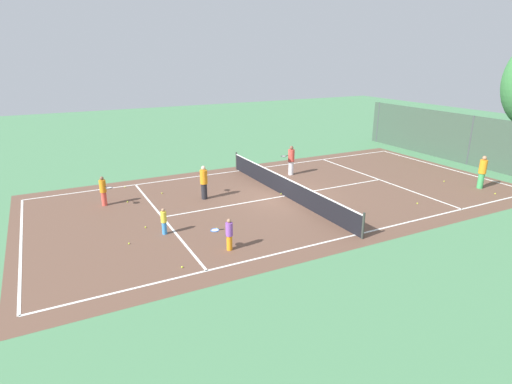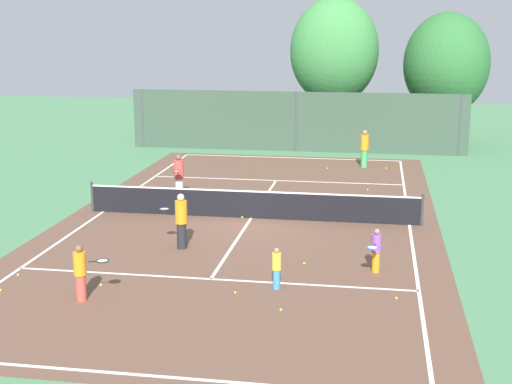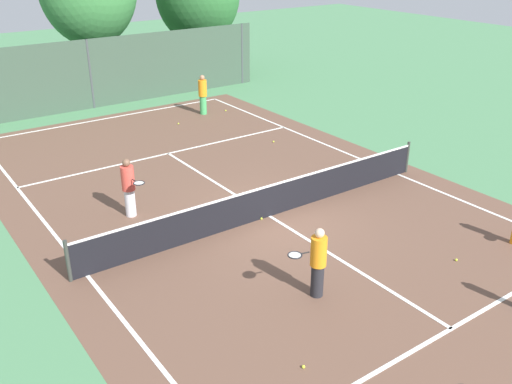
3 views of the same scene
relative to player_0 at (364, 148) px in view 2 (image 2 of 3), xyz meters
name	(u,v)px [view 2 (image 2 of 3)]	position (x,y,z in m)	size (l,w,h in m)	color
ground_plane	(251,218)	(-3.73, -10.11, -0.92)	(80.00, 80.00, 0.00)	#4C8456
court_surface	(251,218)	(-3.73, -10.11, -0.92)	(13.00, 25.00, 0.01)	brown
tennis_net	(251,204)	(-3.73, -10.11, -0.41)	(11.90, 0.10, 1.10)	#333833
perimeter_fence	(296,122)	(-3.73, 3.89, 0.68)	(18.00, 0.12, 3.20)	#384C3D
tree_0	(446,64)	(4.23, 7.51, 3.59)	(4.72, 4.98, 7.35)	brown
tree_1	(334,51)	(-2.00, 7.68, 4.26)	(5.04, 4.20, 8.21)	brown
player_0	(364,148)	(0.00, 0.00, 0.00)	(0.38, 0.38, 1.80)	#3FA559
player_1	(181,220)	(-5.24, -13.94, -0.03)	(0.95, 0.52, 1.72)	#232328
player_2	(179,176)	(-7.00, -7.73, -0.01)	(0.46, 0.96, 1.77)	silver
player_3	(81,272)	(-6.54, -18.55, -0.17)	(0.88, 0.58, 1.45)	#E54C3F
player_4	(376,250)	(0.65, -15.20, -0.27)	(0.43, 0.85, 1.25)	orange
player_5	(277,268)	(-1.88, -16.93, -0.35)	(0.24, 0.24, 1.11)	#388CD8
ball_crate	(259,207)	(-3.62, -9.12, -0.74)	(0.38, 0.36, 0.43)	blue
tennis_ball_0	(1,290)	(-8.87, -18.30, -0.89)	(0.07, 0.07, 0.07)	#CCE533
tennis_ball_1	(235,293)	(-2.87, -17.47, -0.89)	(0.07, 0.07, 0.07)	#CCE533
tennis_ball_2	(327,168)	(-1.70, -0.73, -0.89)	(0.07, 0.07, 0.07)	#CCE533
tennis_ball_3	(304,263)	(-1.36, -14.86, -0.89)	(0.07, 0.07, 0.07)	#CCE533
tennis_ball_4	(242,217)	(-4.05, -10.15, -0.89)	(0.07, 0.07, 0.07)	#CCE533
tennis_ball_5	(107,261)	(-7.02, -15.63, -0.89)	(0.07, 0.07, 0.07)	#CCE533
tennis_ball_6	(281,310)	(-1.57, -18.42, -0.89)	(0.07, 0.07, 0.07)	#CCE533
tennis_ball_7	(18,275)	(-8.99, -17.13, -0.89)	(0.07, 0.07, 0.07)	#CCE533
tennis_ball_8	(101,285)	(-6.46, -17.51, -0.89)	(0.07, 0.07, 0.07)	#CCE533
tennis_ball_9	(396,298)	(1.18, -17.19, -0.89)	(0.07, 0.07, 0.07)	#CCE533
tennis_ball_10	(368,190)	(0.27, -5.00, -0.89)	(0.07, 0.07, 0.07)	#CCE533
tennis_ball_11	(386,168)	(1.06, -0.23, -0.89)	(0.07, 0.07, 0.07)	#CCE533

